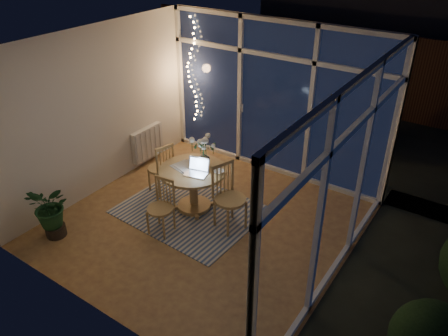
# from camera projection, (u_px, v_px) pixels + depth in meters

# --- Properties ---
(floor) EXTENTS (4.00, 4.00, 0.00)m
(floor) POSITION_uv_depth(u_px,v_px,m) (205.00, 223.00, 6.41)
(floor) COLOR brown
(floor) RESTS_ON ground
(ceiling) EXTENTS (4.00, 4.00, 0.00)m
(ceiling) POSITION_uv_depth(u_px,v_px,m) (201.00, 45.00, 5.11)
(ceiling) COLOR silver
(ceiling) RESTS_ON wall_back
(wall_back) EXTENTS (4.00, 0.04, 2.60)m
(wall_back) POSITION_uv_depth(u_px,v_px,m) (276.00, 99.00, 7.19)
(wall_back) COLOR silver
(wall_back) RESTS_ON floor
(wall_front) EXTENTS (4.00, 0.04, 2.60)m
(wall_front) POSITION_uv_depth(u_px,v_px,m) (83.00, 220.00, 4.33)
(wall_front) COLOR silver
(wall_front) RESTS_ON floor
(wall_left) EXTENTS (0.04, 4.00, 2.60)m
(wall_left) POSITION_uv_depth(u_px,v_px,m) (99.00, 111.00, 6.73)
(wall_left) COLOR silver
(wall_left) RESTS_ON floor
(wall_right) EXTENTS (0.04, 4.00, 2.60)m
(wall_right) POSITION_uv_depth(u_px,v_px,m) (350.00, 191.00, 4.79)
(wall_right) COLOR silver
(wall_right) RESTS_ON floor
(window_wall_back) EXTENTS (4.00, 0.10, 2.60)m
(window_wall_back) POSITION_uv_depth(u_px,v_px,m) (274.00, 100.00, 7.16)
(window_wall_back) COLOR silver
(window_wall_back) RESTS_ON floor
(window_wall_right) EXTENTS (0.10, 4.00, 2.60)m
(window_wall_right) POSITION_uv_depth(u_px,v_px,m) (346.00, 190.00, 4.81)
(window_wall_right) COLOR silver
(window_wall_right) RESTS_ON floor
(radiator) EXTENTS (0.10, 0.70, 0.58)m
(radiator) POSITION_uv_depth(u_px,v_px,m) (147.00, 143.00, 7.80)
(radiator) COLOR silver
(radiator) RESTS_ON wall_left
(fairy_lights) EXTENTS (0.24, 0.10, 1.85)m
(fairy_lights) POSITION_uv_depth(u_px,v_px,m) (192.00, 70.00, 7.80)
(fairy_lights) COLOR #FFBC66
(fairy_lights) RESTS_ON window_wall_back
(garden_patio) EXTENTS (12.00, 6.00, 0.10)m
(garden_patio) POSITION_uv_depth(u_px,v_px,m) (355.00, 121.00, 9.78)
(garden_patio) COLOR black
(garden_patio) RESTS_ON ground
(garden_fence) EXTENTS (11.00, 0.08, 1.80)m
(garden_fence) POSITION_uv_depth(u_px,v_px,m) (348.00, 69.00, 9.90)
(garden_fence) COLOR #331B12
(garden_fence) RESTS_ON ground
(garden_shrubs) EXTENTS (0.90, 0.90, 0.90)m
(garden_shrubs) POSITION_uv_depth(u_px,v_px,m) (271.00, 110.00, 9.01)
(garden_shrubs) COLOR black
(garden_shrubs) RESTS_ON ground
(rug) EXTENTS (2.09, 1.70, 0.01)m
(rug) POSITION_uv_depth(u_px,v_px,m) (190.00, 210.00, 6.68)
(rug) COLOR beige
(rug) RESTS_ON floor
(dining_table) EXTENTS (1.05, 1.05, 0.68)m
(dining_table) POSITION_uv_depth(u_px,v_px,m) (193.00, 189.00, 6.59)
(dining_table) COLOR #A5844A
(dining_table) RESTS_ON floor
(chair_left) EXTENTS (0.51, 0.51, 0.90)m
(chair_left) POSITION_uv_depth(u_px,v_px,m) (160.00, 167.00, 6.95)
(chair_left) COLOR #A5844A
(chair_left) RESTS_ON floor
(chair_right) EXTENTS (0.60, 0.60, 1.01)m
(chair_right) POSITION_uv_depth(u_px,v_px,m) (230.00, 198.00, 6.08)
(chair_right) COLOR #A5844A
(chair_right) RESTS_ON floor
(chair_front) EXTENTS (0.44, 0.44, 0.84)m
(chair_front) POSITION_uv_depth(u_px,v_px,m) (160.00, 208.00, 6.03)
(chair_front) COLOR #A5844A
(chair_front) RESTS_ON floor
(laptop) EXTENTS (0.38, 0.34, 0.23)m
(laptop) POSITION_uv_depth(u_px,v_px,m) (196.00, 167.00, 6.23)
(laptop) COLOR silver
(laptop) RESTS_ON dining_table
(flower_vase) EXTENTS (0.21, 0.21, 0.21)m
(flower_vase) POSITION_uv_depth(u_px,v_px,m) (203.00, 158.00, 6.49)
(flower_vase) COLOR silver
(flower_vase) RESTS_ON dining_table
(bowl) EXTENTS (0.16, 0.16, 0.04)m
(bowl) POSITION_uv_depth(u_px,v_px,m) (219.00, 172.00, 6.32)
(bowl) COLOR white
(bowl) RESTS_ON dining_table
(newspapers) EXTENTS (0.40, 0.31, 0.01)m
(newspapers) POSITION_uv_depth(u_px,v_px,m) (187.00, 167.00, 6.47)
(newspapers) COLOR white
(newspapers) RESTS_ON dining_table
(phone) EXTENTS (0.12, 0.09, 0.01)m
(phone) POSITION_uv_depth(u_px,v_px,m) (185.00, 173.00, 6.31)
(phone) COLOR black
(phone) RESTS_ON dining_table
(potted_plant) EXTENTS (0.60, 0.53, 0.76)m
(potted_plant) POSITION_uv_depth(u_px,v_px,m) (52.00, 213.00, 5.99)
(potted_plant) COLOR #17401F
(potted_plant) RESTS_ON floor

